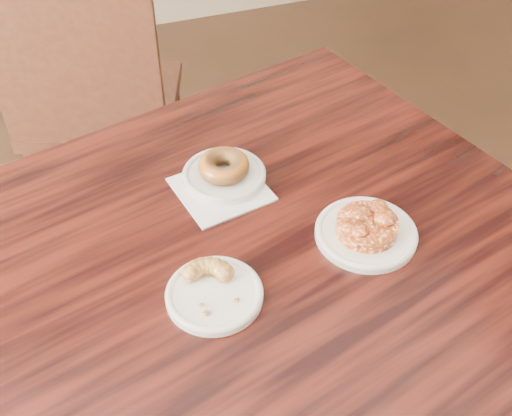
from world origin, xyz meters
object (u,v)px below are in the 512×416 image
object	(u,v)px
chair_far	(104,104)
cruller_fragment	(214,287)
cafe_table	(277,374)
glazed_donut	(224,166)
apple_fritter	(368,224)

from	to	relation	value
chair_far	cruller_fragment	xyz separation A→B (m)	(0.04, -1.05, 0.33)
chair_far	cafe_table	bearing A→B (deg)	119.68
glazed_donut	cruller_fragment	distance (m)	0.28
apple_fritter	glazed_donut	bearing A→B (deg)	129.37
glazed_donut	cruller_fragment	size ratio (longest dim) A/B	0.94
glazed_donut	chair_far	bearing A→B (deg)	100.21
chair_far	apple_fritter	xyz separation A→B (m)	(0.32, -1.01, 0.33)
glazed_donut	apple_fritter	xyz separation A→B (m)	(0.18, -0.22, -0.00)
cafe_table	cruller_fragment	distance (m)	0.43
cafe_table	cruller_fragment	world-z (taller)	cruller_fragment
cruller_fragment	cafe_table	bearing A→B (deg)	22.68
glazed_donut	apple_fritter	distance (m)	0.29
glazed_donut	apple_fritter	size ratio (longest dim) A/B	0.68
apple_fritter	cafe_table	bearing A→B (deg)	174.17
chair_far	cruller_fragment	distance (m)	1.10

